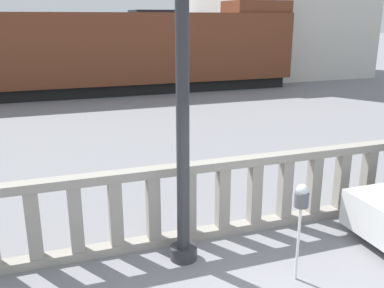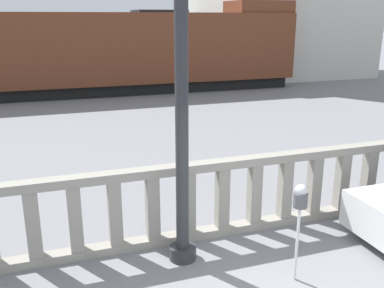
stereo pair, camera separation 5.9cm
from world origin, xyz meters
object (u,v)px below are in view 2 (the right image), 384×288
at_px(train_far, 9,50).
at_px(lamppost, 181,60).
at_px(train_near, 21,54).
at_px(parking_meter, 300,203).

bearing_deg(train_far, lamppost, -80.22).
bearing_deg(train_near, parking_meter, -76.01).
distance_m(lamppost, parking_meter, 2.51).
height_order(parking_meter, train_near, train_near).
xyz_separation_m(train_near, train_far, (-0.88, 5.68, -0.19)).
bearing_deg(parking_meter, train_near, 103.99).
distance_m(train_near, train_far, 5.76).
bearing_deg(lamppost, parking_meter, -37.81).
bearing_deg(train_near, train_far, 98.81).
bearing_deg(train_far, parking_meter, -77.32).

